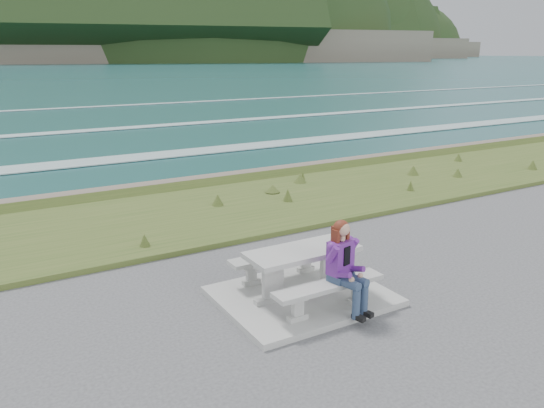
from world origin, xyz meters
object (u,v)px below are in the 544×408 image
(bench_seaward, at_px, (279,259))
(seated_woman, at_px, (348,279))
(picnic_table, at_px, (303,259))
(bench_landward, at_px, (329,289))

(bench_seaward, relative_size, seated_woman, 1.31)
(picnic_table, relative_size, bench_seaward, 1.00)
(bench_seaward, bearing_deg, seated_woman, -81.02)
(bench_seaward, distance_m, seated_woman, 1.56)
(picnic_table, xyz_separation_m, seated_woman, (0.24, -0.83, -0.07))
(picnic_table, xyz_separation_m, bench_seaward, (0.00, 0.70, -0.23))
(picnic_table, bearing_deg, bench_landward, -90.00)
(seated_woman, bearing_deg, bench_seaward, 85.91)
(bench_landward, height_order, seated_woman, seated_woman)
(picnic_table, distance_m, bench_seaward, 0.74)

